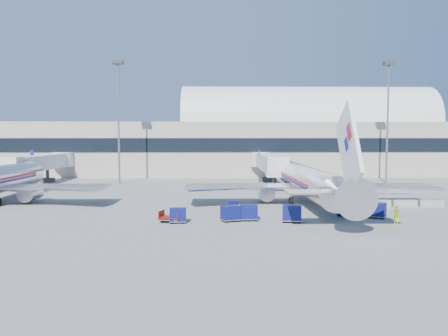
{
  "coord_description": "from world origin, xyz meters",
  "views": [
    {
      "loc": [
        -2.25,
        -51.09,
        8.61
      ],
      "look_at": [
        -1.05,
        6.0,
        4.62
      ],
      "focal_mm": 35.0,
      "sensor_mm": 36.0,
      "label": 1
    }
  ],
  "objects_px": {
    "tug_left": "(232,207)",
    "airliner_main": "(310,182)",
    "mast_west": "(118,104)",
    "mast_east": "(388,104)",
    "cart_train_c": "(178,215)",
    "cart_solo_far": "(377,210)",
    "barrier_near": "(378,204)",
    "tug_lead": "(242,215)",
    "ramp_worker": "(396,215)",
    "jetbridge_near": "(267,162)",
    "barrier_far": "(431,203)",
    "cart_train_a": "(249,212)",
    "cart_open_red": "(171,218)",
    "barrier_mid": "(405,204)",
    "cart_solo_near": "(292,213)",
    "jetbridge_mid": "(43,163)",
    "cart_train_b": "(230,213)",
    "tug_right": "(347,211)"
  },
  "relations": [
    {
      "from": "cart_solo_near",
      "to": "cart_train_a",
      "type": "bearing_deg",
      "value": 176.39
    },
    {
      "from": "mast_west",
      "to": "mast_east",
      "type": "relative_size",
      "value": 1.0
    },
    {
      "from": "cart_solo_near",
      "to": "jetbridge_near",
      "type": "bearing_deg",
      "value": 96.49
    },
    {
      "from": "jetbridge_near",
      "to": "tug_right",
      "type": "height_order",
      "value": "jetbridge_near"
    },
    {
      "from": "mast_east",
      "to": "barrier_near",
      "type": "distance_m",
      "value": 33.67
    },
    {
      "from": "cart_train_a",
      "to": "tug_lead",
      "type": "bearing_deg",
      "value": -172.69
    },
    {
      "from": "barrier_far",
      "to": "cart_solo_near",
      "type": "height_order",
      "value": "cart_solo_near"
    },
    {
      "from": "barrier_mid",
      "to": "mast_west",
      "type": "bearing_deg",
      "value": 145.86
    },
    {
      "from": "barrier_mid",
      "to": "cart_open_red",
      "type": "bearing_deg",
      "value": -161.86
    },
    {
      "from": "tug_left",
      "to": "jetbridge_near",
      "type": "bearing_deg",
      "value": -26.42
    },
    {
      "from": "cart_train_a",
      "to": "ramp_worker",
      "type": "xyz_separation_m",
      "value": [
        14.36,
        -2.67,
        0.07
      ]
    },
    {
      "from": "barrier_mid",
      "to": "cart_solo_far",
      "type": "xyz_separation_m",
      "value": [
        -6.2,
        -7.16,
        0.43
      ]
    },
    {
      "from": "jetbridge_near",
      "to": "cart_solo_far",
      "type": "height_order",
      "value": "jetbridge_near"
    },
    {
      "from": "mast_east",
      "to": "airliner_main",
      "type": "bearing_deg",
      "value": -128.11
    },
    {
      "from": "airliner_main",
      "to": "cart_train_b",
      "type": "relative_size",
      "value": 16.8
    },
    {
      "from": "jetbridge_near",
      "to": "barrier_mid",
      "type": "height_order",
      "value": "jetbridge_near"
    },
    {
      "from": "tug_left",
      "to": "ramp_worker",
      "type": "bearing_deg",
      "value": -126.41
    },
    {
      "from": "tug_left",
      "to": "barrier_mid",
      "type": "bearing_deg",
      "value": -92.4
    },
    {
      "from": "tug_lead",
      "to": "jetbridge_near",
      "type": "bearing_deg",
      "value": 83.98
    },
    {
      "from": "mast_west",
      "to": "cart_open_red",
      "type": "xyz_separation_m",
      "value": [
        13.28,
        -37.18,
        -14.38
      ]
    },
    {
      "from": "cart_train_c",
      "to": "cart_solo_far",
      "type": "relative_size",
      "value": 0.74
    },
    {
      "from": "jetbridge_mid",
      "to": "cart_train_c",
      "type": "height_order",
      "value": "jetbridge_mid"
    },
    {
      "from": "tug_left",
      "to": "airliner_main",
      "type": "bearing_deg",
      "value": -70.79
    },
    {
      "from": "cart_train_a",
      "to": "cart_open_red",
      "type": "bearing_deg",
      "value": -173.76
    },
    {
      "from": "mast_east",
      "to": "ramp_worker",
      "type": "bearing_deg",
      "value": -110.25
    },
    {
      "from": "cart_train_c",
      "to": "cart_solo_far",
      "type": "distance_m",
      "value": 21.21
    },
    {
      "from": "barrier_mid",
      "to": "cart_solo_near",
      "type": "bearing_deg",
      "value": -149.39
    },
    {
      "from": "airliner_main",
      "to": "cart_train_c",
      "type": "bearing_deg",
      "value": -143.19
    },
    {
      "from": "ramp_worker",
      "to": "cart_train_c",
      "type": "bearing_deg",
      "value": 59.6
    },
    {
      "from": "cart_solo_far",
      "to": "cart_train_c",
      "type": "bearing_deg",
      "value": -141.59
    },
    {
      "from": "cart_train_a",
      "to": "ramp_worker",
      "type": "relative_size",
      "value": 0.98
    },
    {
      "from": "barrier_far",
      "to": "cart_solo_far",
      "type": "distance_m",
      "value": 11.9
    },
    {
      "from": "barrier_near",
      "to": "tug_right",
      "type": "xyz_separation_m",
      "value": [
        -5.81,
        -6.3,
        0.21
      ]
    },
    {
      "from": "mast_east",
      "to": "cart_open_red",
      "type": "height_order",
      "value": "mast_east"
    },
    {
      "from": "tug_left",
      "to": "cart_train_c",
      "type": "xyz_separation_m",
      "value": [
        -5.62,
        -5.49,
        0.1
      ]
    },
    {
      "from": "tug_right",
      "to": "ramp_worker",
      "type": "relative_size",
      "value": 1.26
    },
    {
      "from": "cart_open_red",
      "to": "jetbridge_mid",
      "type": "bearing_deg",
      "value": 143.42
    },
    {
      "from": "mast_east",
      "to": "jetbridge_near",
      "type": "bearing_deg",
      "value": 177.93
    },
    {
      "from": "mast_east",
      "to": "cart_train_b",
      "type": "relative_size",
      "value": 10.19
    },
    {
      "from": "airliner_main",
      "to": "barrier_near",
      "type": "bearing_deg",
      "value": -17.39
    },
    {
      "from": "tug_left",
      "to": "cart_solo_far",
      "type": "distance_m",
      "value": 15.79
    },
    {
      "from": "tug_lead",
      "to": "tug_left",
      "type": "bearing_deg",
      "value": 106.21
    },
    {
      "from": "cart_solo_far",
      "to": "cart_train_a",
      "type": "bearing_deg",
      "value": -143.14
    },
    {
      "from": "barrier_near",
      "to": "cart_train_c",
      "type": "distance_m",
      "value": 25.78
    },
    {
      "from": "barrier_far",
      "to": "tug_left",
      "type": "height_order",
      "value": "tug_left"
    },
    {
      "from": "airliner_main",
      "to": "cart_train_c",
      "type": "height_order",
      "value": "airliner_main"
    },
    {
      "from": "tug_lead",
      "to": "cart_solo_far",
      "type": "relative_size",
      "value": 0.91
    },
    {
      "from": "airliner_main",
      "to": "cart_train_c",
      "type": "relative_size",
      "value": 21.55
    },
    {
      "from": "jetbridge_mid",
      "to": "cart_train_b",
      "type": "xyz_separation_m",
      "value": [
        33.74,
        -37.54,
        -3.05
      ]
    },
    {
      "from": "airliner_main",
      "to": "barrier_near",
      "type": "distance_m",
      "value": 8.74
    }
  ]
}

